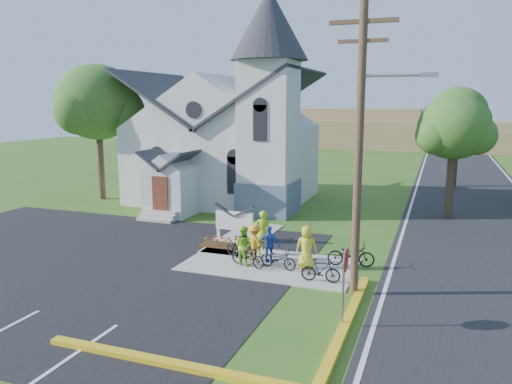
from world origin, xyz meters
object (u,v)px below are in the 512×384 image
at_px(utility_pole, 361,141).
at_px(cyclist_0, 263,233).
at_px(bike_4, 351,254).
at_px(cyclist_1, 243,245).
at_px(cyclist_3, 255,242).
at_px(bike_1, 242,248).
at_px(bike_0, 248,256).
at_px(bike_2, 278,259).
at_px(stop_sign, 345,271).
at_px(cyclist_2, 270,245).
at_px(bike_3, 321,271).
at_px(church_sign, 234,221).
at_px(cyclist_4, 307,247).

relative_size(utility_pole, cyclist_0, 5.06).
height_order(utility_pole, bike_4, utility_pole).
relative_size(cyclist_1, cyclist_3, 1.05).
bearing_deg(cyclist_0, cyclist_1, 57.65).
bearing_deg(bike_1, cyclist_0, -23.50).
height_order(bike_0, bike_2, bike_0).
bearing_deg(bike_1, cyclist_3, -76.61).
bearing_deg(cyclist_1, stop_sign, 154.35).
bearing_deg(cyclist_2, bike_1, -3.01).
xyz_separation_m(stop_sign, bike_0, (-4.67, 4.11, -1.30)).
height_order(cyclist_3, bike_4, cyclist_3).
bearing_deg(bike_2, cyclist_2, 55.72).
height_order(bike_1, cyclist_2, cyclist_2).
height_order(bike_2, cyclist_3, cyclist_3).
distance_m(cyclist_0, bike_2, 2.06).
relative_size(cyclist_1, bike_3, 1.10).
xyz_separation_m(utility_pole, bike_3, (-1.41, 0.68, -4.91)).
bearing_deg(cyclist_1, bike_3, -179.35).
distance_m(bike_0, cyclist_2, 1.07).
xyz_separation_m(bike_2, cyclist_3, (-1.28, 0.70, 0.35)).
bearing_deg(church_sign, bike_2, -44.13).
distance_m(utility_pole, cyclist_2, 6.40).
distance_m(utility_pole, cyclist_4, 5.42).
height_order(church_sign, cyclist_3, church_sign).
bearing_deg(cyclist_2, church_sign, -41.17).
xyz_separation_m(cyclist_1, cyclist_2, (0.94, 0.58, -0.03)).
xyz_separation_m(bike_1, cyclist_2, (1.31, -0.13, 0.31)).
relative_size(cyclist_1, bike_2, 1.02).
xyz_separation_m(church_sign, cyclist_4, (4.26, -2.69, -0.10)).
xyz_separation_m(stop_sign, cyclist_0, (-4.64, 5.83, -0.74)).
bearing_deg(bike_0, church_sign, 48.50).
relative_size(church_sign, cyclist_1, 1.35).
xyz_separation_m(bike_0, cyclist_4, (2.30, 0.59, 0.45)).
height_order(church_sign, stop_sign, stop_sign).
xyz_separation_m(utility_pole, bike_2, (-3.35, 1.58, -4.94)).
xyz_separation_m(cyclist_3, cyclist_4, (2.32, -0.27, 0.11)).
xyz_separation_m(utility_pole, cyclist_3, (-4.63, 2.28, -4.58)).
bearing_deg(cyclist_1, utility_pole, 177.30).
xyz_separation_m(cyclist_0, bike_2, (1.22, -1.55, -0.57)).
height_order(stop_sign, bike_0, stop_sign).
bearing_deg(bike_0, bike_4, -51.86).
bearing_deg(bike_3, bike_1, 64.33).
relative_size(cyclist_1, bike_4, 0.86).
relative_size(utility_pole, bike_0, 6.03).
bearing_deg(bike_1, church_sign, 43.29).
height_order(utility_pole, cyclist_0, utility_pole).
xyz_separation_m(cyclist_4, bike_4, (1.64, 0.88, -0.38)).
bearing_deg(cyclist_2, cyclist_0, -53.58).
xyz_separation_m(utility_pole, bike_1, (-5.23, 2.29, -4.88)).
relative_size(cyclist_2, cyclist_3, 1.01).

